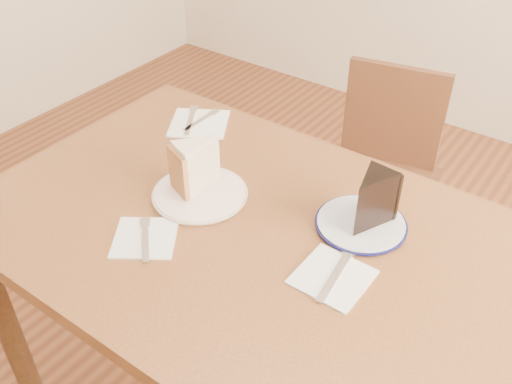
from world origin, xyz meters
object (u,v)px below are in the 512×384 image
object	(u,v)px
chair_far	(377,176)
carrot_cake	(200,166)
plate_navy	(361,224)
chocolate_cake	(369,204)
plate_cream	(200,194)
table	(245,257)

from	to	relation	value
chair_far	carrot_cake	size ratio (longest dim) A/B	7.21
plate_navy	chocolate_cake	bearing A→B (deg)	-4.60
carrot_cake	plate_navy	bearing A→B (deg)	35.80
plate_navy	chair_far	bearing A→B (deg)	109.44
chair_far	chocolate_cake	distance (m)	0.75
plate_navy	chocolate_cake	distance (m)	0.06
plate_navy	carrot_cake	bearing A→B (deg)	-164.91
chocolate_cake	chair_far	bearing A→B (deg)	-64.32
plate_cream	plate_navy	xyz separation A→B (m)	(0.35, 0.12, 0.00)
chair_far	plate_cream	world-z (taller)	chair_far
carrot_cake	chocolate_cake	size ratio (longest dim) A/B	0.98
chair_far	plate_navy	size ratio (longest dim) A/B	4.13
table	chair_far	world-z (taller)	chair_far
plate_navy	carrot_cake	size ratio (longest dim) A/B	1.75
plate_navy	plate_cream	bearing A→B (deg)	-160.85
plate_navy	chocolate_cake	world-z (taller)	chocolate_cake
chair_far	plate_navy	xyz separation A→B (m)	(0.21, -0.61, 0.32)
chair_far	plate_navy	bearing A→B (deg)	98.17
chair_far	plate_cream	bearing A→B (deg)	67.96
table	carrot_cake	world-z (taller)	carrot_cake
table	chocolate_cake	size ratio (longest dim) A/B	10.73
chair_far	carrot_cake	distance (m)	0.82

